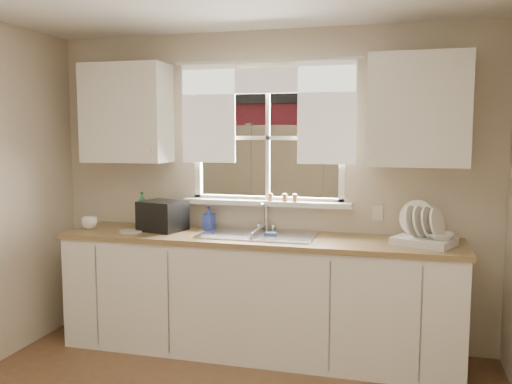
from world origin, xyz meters
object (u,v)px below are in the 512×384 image
(dish_rack, at_px, (423,233))
(black_appliance, at_px, (163,216))
(cup, at_px, (89,223))
(soap_bottle_a, at_px, (142,209))

(dish_rack, bearing_deg, black_appliance, 178.98)
(cup, xyz_separation_m, black_appliance, (0.61, 0.09, 0.07))
(black_appliance, bearing_deg, dish_rack, 12.97)
(soap_bottle_a, xyz_separation_m, black_appliance, (0.26, -0.16, -0.02))
(dish_rack, relative_size, cup, 3.75)
(soap_bottle_a, distance_m, cup, 0.44)
(dish_rack, bearing_deg, soap_bottle_a, 175.02)
(soap_bottle_a, relative_size, black_appliance, 0.88)
(dish_rack, xyz_separation_m, black_appliance, (-2.00, 0.04, 0.04))
(dish_rack, distance_m, cup, 2.61)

